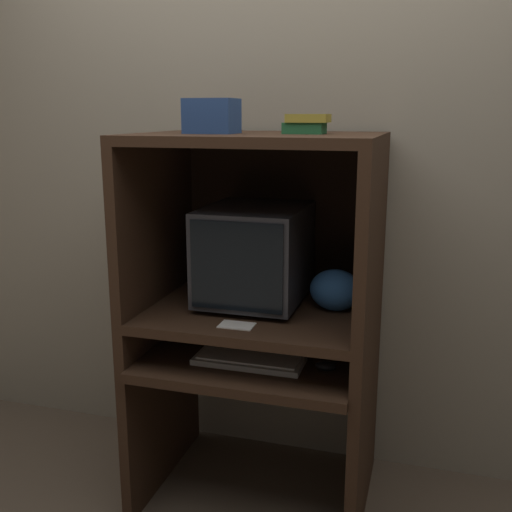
{
  "coord_description": "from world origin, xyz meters",
  "views": [
    {
      "loc": [
        0.61,
        -1.75,
        1.51
      ],
      "look_at": [
        -0.01,
        0.34,
        0.99
      ],
      "focal_mm": 42.0,
      "sensor_mm": 36.0,
      "label": 1
    }
  ],
  "objects": [
    {
      "name": "snack_bag",
      "position": [
        0.29,
        0.38,
        0.87
      ],
      "size": [
        0.19,
        0.14,
        0.16
      ],
      "color": "#336BB7",
      "rests_on": "desk_monitor_shelf"
    },
    {
      "name": "mouse",
      "position": [
        0.29,
        0.21,
        0.64
      ],
      "size": [
        0.07,
        0.05,
        0.03
      ],
      "color": "black",
      "rests_on": "desk_base"
    },
    {
      "name": "book_stack",
      "position": [
        0.17,
        0.33,
        1.48
      ],
      "size": [
        0.15,
        0.12,
        0.07
      ],
      "color": "#236638",
      "rests_on": "hutch_upper"
    },
    {
      "name": "hutch_upper",
      "position": [
        0.0,
        0.37,
        1.22
      ],
      "size": [
        0.87,
        0.68,
        0.65
      ],
      "color": "#382316",
      "rests_on": "desk_monitor_shelf"
    },
    {
      "name": "desk_base",
      "position": [
        0.0,
        0.3,
        0.39
      ],
      "size": [
        0.87,
        0.7,
        0.63
      ],
      "color": "#382316",
      "rests_on": "ground_plane"
    },
    {
      "name": "wall_back",
      "position": [
        0.0,
        0.74,
        1.3
      ],
      "size": [
        6.0,
        0.06,
        2.6
      ],
      "color": "gray",
      "rests_on": "ground_plane"
    },
    {
      "name": "crt_monitor",
      "position": [
        -0.03,
        0.39,
        0.99
      ],
      "size": [
        0.37,
        0.47,
        0.37
      ],
      "color": "#333338",
      "rests_on": "desk_monitor_shelf"
    },
    {
      "name": "storage_box",
      "position": [
        -0.15,
        0.28,
        1.5
      ],
      "size": [
        0.17,
        0.15,
        0.12
      ],
      "color": "navy",
      "rests_on": "hutch_upper"
    },
    {
      "name": "keyboard",
      "position": [
        0.01,
        0.2,
        0.64
      ],
      "size": [
        0.4,
        0.17,
        0.03
      ],
      "color": "beige",
      "rests_on": "desk_base"
    },
    {
      "name": "paper_card",
      "position": [
        -0.01,
        0.12,
        0.8
      ],
      "size": [
        0.12,
        0.08,
        0.0
      ],
      "color": "white",
      "rests_on": "desk_monitor_shelf"
    },
    {
      "name": "desk_monitor_shelf",
      "position": [
        0.0,
        0.34,
        0.75
      ],
      "size": [
        0.87,
        0.68,
        0.17
      ],
      "color": "#382316",
      "rests_on": "desk_base"
    }
  ]
}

